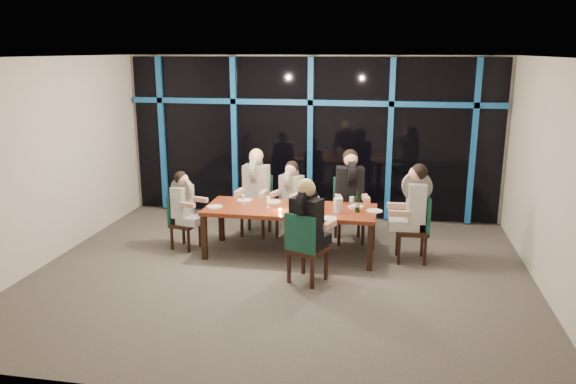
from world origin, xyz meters
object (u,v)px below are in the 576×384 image
object	(u,v)px
water_pitcher	(338,205)
diner_far_left	(256,180)
chair_far_left	(257,201)
diner_end_left	(184,199)
chair_far_mid	(293,208)
wine_bottle	(357,204)
chair_end_right	(418,225)
diner_near_mid	(308,215)
chair_end_left	(181,219)
diner_far_right	(350,183)
diner_far_mid	(291,188)
dining_table	(290,212)
diner_end_right	(414,198)
chair_near_mid	(304,245)
chair_far_right	(349,206)

from	to	relation	value
water_pitcher	diner_far_left	bearing A→B (deg)	131.43
chair_far_left	diner_end_left	world-z (taller)	diner_end_left
chair_far_mid	water_pitcher	distance (m)	1.36
wine_bottle	chair_end_right	bearing A→B (deg)	7.83
diner_near_mid	diner_far_left	bearing A→B (deg)	-34.39
chair_end_left	diner_far_right	bearing A→B (deg)	-58.60
diner_far_mid	water_pitcher	bearing A→B (deg)	-28.48
chair_far_left	water_pitcher	size ratio (longest dim) A/B	4.69
chair_far_mid	diner_far_left	bearing A→B (deg)	-158.36
diner_far_right	water_pitcher	bearing A→B (deg)	-111.13
chair_far_left	diner_far_mid	size ratio (longest dim) A/B	1.16
dining_table	chair_end_right	bearing A→B (deg)	2.35
diner_end_right	water_pitcher	xyz separation A→B (m)	(-1.10, -0.19, -0.11)
diner_end_left	water_pitcher	xyz separation A→B (m)	(2.42, -0.09, 0.04)
chair_far_left	diner_end_right	size ratio (longest dim) A/B	1.02
diner_far_left	water_pitcher	distance (m)	1.77
diner_far_right	diner_end_right	xyz separation A→B (m)	(0.98, -0.70, -0.03)
chair_far_mid	diner_far_mid	world-z (taller)	diner_far_mid
chair_end_right	diner_far_right	world-z (taller)	diner_far_right
water_pitcher	diner_far_right	bearing A→B (deg)	67.03
diner_near_mid	chair_near_mid	bearing A→B (deg)	90.00
dining_table	chair_far_right	distance (m)	1.20
chair_far_mid	diner_end_left	bearing A→B (deg)	-131.77
chair_far_mid	wine_bottle	bearing A→B (deg)	-20.87
diner_far_right	diner_far_left	bearing A→B (deg)	163.92
diner_far_right	wine_bottle	bearing A→B (deg)	-91.97
chair_far_left	diner_far_left	size ratio (longest dim) A/B	1.03
chair_end_right	wine_bottle	distance (m)	0.96
chair_near_mid	wine_bottle	xyz separation A→B (m)	(0.64, 1.02, 0.32)
chair_far_left	diner_end_right	world-z (taller)	diner_end_right
dining_table	diner_far_mid	world-z (taller)	diner_far_mid
dining_table	chair_end_left	bearing A→B (deg)	-179.77
chair_end_left	wine_bottle	bearing A→B (deg)	-76.05
diner_far_mid	diner_far_right	bearing A→B (deg)	16.36
diner_far_left	diner_end_left	size ratio (longest dim) A/B	1.18
chair_far_left	diner_near_mid	xyz separation A→B (m)	(1.16, -1.92, 0.38)
diner_near_mid	wine_bottle	distance (m)	1.12
diner_far_left	diner_end_right	distance (m)	2.69
diner_end_right	dining_table	bearing A→B (deg)	-91.49
dining_table	diner_near_mid	size ratio (longest dim) A/B	2.69
diner_far_mid	diner_end_left	world-z (taller)	diner_far_mid
chair_far_mid	water_pitcher	xyz separation A→B (m)	(0.85, -1.00, 0.36)
chair_end_left	water_pitcher	size ratio (longest dim) A/B	3.97
dining_table	diner_far_right	xyz separation A→B (m)	(0.85, 0.78, 0.32)
diner_end_right	chair_far_left	bearing A→B (deg)	-112.20
diner_far_right	wine_bottle	distance (m)	0.85
chair_end_left	diner_end_left	xyz separation A→B (m)	(0.07, -0.02, 0.34)
dining_table	diner_near_mid	distance (m)	1.11
wine_bottle	water_pitcher	world-z (taller)	wine_bottle
chair_end_right	diner_end_right	distance (m)	0.41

